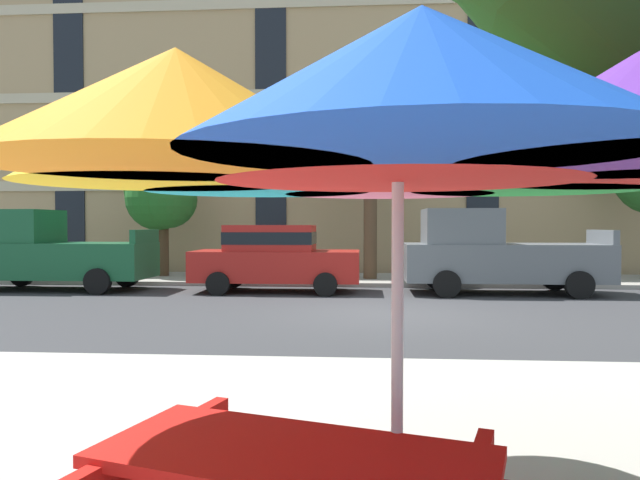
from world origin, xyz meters
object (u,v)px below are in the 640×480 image
Objects in this scene: pickup_green at (49,253)px; street_tree_left at (161,195)px; pickup_gray at (494,254)px; patio_umbrella at (398,137)px; sedan_red at (274,256)px; street_tree_middle at (366,160)px.

pickup_green is 1.27× the size of street_tree_left.
pickup_gray is 13.15m from patio_umbrella.
sedan_red is 1.16× the size of patio_umbrella.
street_tree_middle reaches higher than pickup_gray.
pickup_gray is at bearing 0.00° from pickup_green.
street_tree_left is 17.36m from patio_umbrella.
pickup_gray is 1.27× the size of street_tree_left.
patio_umbrella is at bearing -67.08° from street_tree_left.
patio_umbrella is at bearing -78.70° from sedan_red.
sedan_red is 5.64m from street_tree_left.
street_tree_left is at bearing 58.26° from pickup_green.
patio_umbrella is (-3.21, -12.70, 1.20)m from pickup_gray.
pickup_gray is (11.99, 0.00, 0.00)m from pickup_green.
sedan_red is 0.86× the size of pickup_gray.
sedan_red is at bearing -37.86° from street_tree_left.
street_tree_middle is (6.67, -0.28, 1.04)m from street_tree_left.
sedan_red is 13.01m from patio_umbrella.
patio_umbrella is (8.78, -12.70, 1.20)m from pickup_green.
pickup_gray is at bearing 75.82° from patio_umbrella.
sedan_red is at bearing -180.00° from pickup_gray.
pickup_green reaches higher than sedan_red.
street_tree_middle is (-3.30, 2.99, 2.77)m from pickup_gray.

